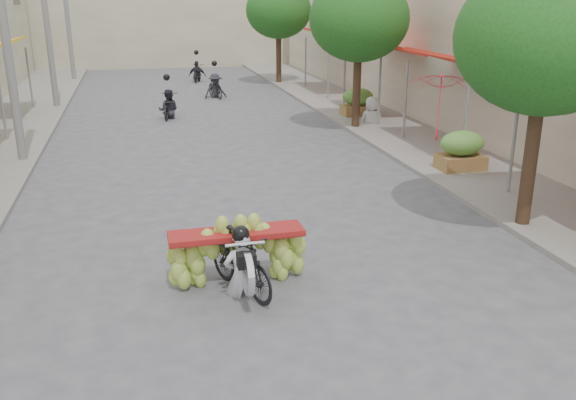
{
  "coord_description": "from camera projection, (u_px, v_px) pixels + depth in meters",
  "views": [
    {
      "loc": [
        -2.12,
        -6.21,
        4.57
      ],
      "look_at": [
        0.37,
        3.76,
        1.1
      ],
      "focal_mm": 38.0,
      "sensor_mm": 36.0,
      "label": 1
    }
  ],
  "objects": [
    {
      "name": "bg_motorbike_c",
      "position": [
        197.0,
        67.0,
        33.44
      ],
      "size": [
        1.08,
        1.72,
        1.95
      ],
      "color": "black",
      "rests_on": "ground"
    },
    {
      "name": "utility_pole_far",
      "position": [
        45.0,
        9.0,
        24.44
      ],
      "size": [
        0.6,
        0.24,
        8.0
      ],
      "color": "slate",
      "rests_on": "ground"
    },
    {
      "name": "utility_pole_back",
      "position": [
        66.0,
        5.0,
        32.71
      ],
      "size": [
        0.6,
        0.24,
        8.0
      ],
      "color": "slate",
      "rests_on": "ground"
    },
    {
      "name": "bg_motorbike_a",
      "position": [
        168.0,
        99.0,
        23.49
      ],
      "size": [
        0.96,
        1.74,
        1.95
      ],
      "color": "black",
      "rests_on": "ground"
    },
    {
      "name": "street_tree_near",
      "position": [
        546.0,
        39.0,
        11.36
      ],
      "size": [
        3.4,
        3.4,
        5.25
      ],
      "color": "#3A2719",
      "rests_on": "ground"
    },
    {
      "name": "pedestrian",
      "position": [
        372.0,
        97.0,
        22.17
      ],
      "size": [
        0.92,
        0.56,
        1.85
      ],
      "rotation": [
        0.0,
        0.0,
        3.12
      ],
      "color": "silver",
      "rests_on": "ground"
    },
    {
      "name": "banana_motorbike",
      "position": [
        239.0,
        251.0,
        9.78
      ],
      "size": [
        2.2,
        1.91,
        1.94
      ],
      "color": "black",
      "rests_on": "ground"
    },
    {
      "name": "shophouse_row_right",
      "position": [
        528.0,
        40.0,
        22.32
      ],
      "size": [
        9.77,
        40.0,
        6.0
      ],
      "color": "#BFB49E",
      "rests_on": "ground"
    },
    {
      "name": "bg_motorbike_b",
      "position": [
        215.0,
        80.0,
        28.12
      ],
      "size": [
        1.16,
        1.75,
        1.95
      ],
      "color": "black",
      "rests_on": "ground"
    },
    {
      "name": "produce_crate_far",
      "position": [
        358.0,
        100.0,
        23.56
      ],
      "size": [
        1.2,
        0.88,
        1.16
      ],
      "color": "olive",
      "rests_on": "ground"
    },
    {
      "name": "street_tree_mid",
      "position": [
        359.0,
        19.0,
        20.56
      ],
      "size": [
        3.4,
        3.4,
        5.25
      ],
      "color": "#3A2719",
      "rests_on": "ground"
    },
    {
      "name": "utility_pole_mid",
      "position": [
        3.0,
        16.0,
        16.16
      ],
      "size": [
        0.6,
        0.24,
        8.0
      ],
      "color": "slate",
      "rests_on": "ground"
    },
    {
      "name": "produce_crate_mid",
      "position": [
        462.0,
        147.0,
        16.21
      ],
      "size": [
        1.2,
        0.88,
        1.16
      ],
      "color": "olive",
      "rests_on": "ground"
    },
    {
      "name": "street_tree_far",
      "position": [
        278.0,
        11.0,
        31.59
      ],
      "size": [
        3.4,
        3.4,
        5.25
      ],
      "color": "#3A2719",
      "rests_on": "ground"
    },
    {
      "name": "ground",
      "position": [
        332.0,
        378.0,
        7.66
      ],
      "size": [
        120.0,
        120.0,
        0.0
      ],
      "primitive_type": "plane",
      "color": "#57575C",
      "rests_on": "ground"
    },
    {
      "name": "sidewalk_right",
      "position": [
        386.0,
        120.0,
        23.03
      ],
      "size": [
        4.0,
        60.0,
        0.12
      ],
      "primitive_type": "cube",
      "color": "gray",
      "rests_on": "ground"
    },
    {
      "name": "market_umbrella",
      "position": [
        443.0,
        72.0,
        16.69
      ],
      "size": [
        2.61,
        2.61,
        1.92
      ],
      "rotation": [
        0.0,
        0.0,
        0.28
      ],
      "color": "red",
      "rests_on": "ground"
    },
    {
      "name": "far_building",
      "position": [
        161.0,
        11.0,
        41.47
      ],
      "size": [
        20.0,
        6.0,
        7.0
      ],
      "primitive_type": "cube",
      "color": "#BBB294",
      "rests_on": "ground"
    }
  ]
}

